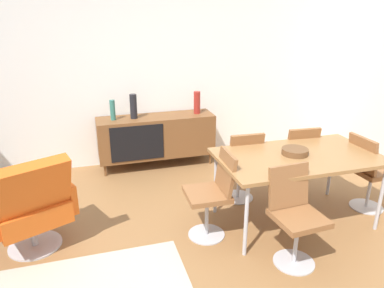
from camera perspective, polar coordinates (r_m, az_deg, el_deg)
name	(u,v)px	position (r m, az deg, el deg)	size (l,w,h in m)	color
ground_plane	(184,271)	(3.28, -1.20, -19.24)	(8.32, 8.32, 0.00)	olive
wall_back	(133,64)	(5.14, -9.24, 12.26)	(6.80, 0.12, 2.80)	white
sideboard	(156,136)	(5.10, -5.61, 1.26)	(1.60, 0.45, 0.72)	brown
vase_cobalt	(197,103)	(5.12, 0.78, 6.50)	(0.09, 0.09, 0.31)	maroon
vase_sculptural_dark	(133,106)	(4.94, -9.14, 5.82)	(0.09, 0.09, 0.33)	black
vase_ceramic_small	(113,110)	(4.92, -12.30, 5.20)	(0.07, 0.07, 0.27)	#337266
dining_table	(298,159)	(3.77, 16.24, -2.27)	(1.60, 0.90, 0.74)	olive
wooden_bowl_on_table	(295,151)	(3.75, 15.79, -1.13)	(0.26, 0.26, 0.06)	brown
dining_chair_back_right	(296,156)	(4.46, 15.94, -1.86)	(0.43, 0.45, 0.86)	brown
dining_chair_near_window	(213,192)	(3.49, 3.34, -7.44)	(0.44, 0.41, 0.86)	brown
dining_chair_front_left	(295,213)	(3.27, 15.75, -10.27)	(0.43, 0.45, 0.86)	brown
dining_chair_far_end	(369,170)	(4.38, 25.87, -3.63)	(0.44, 0.42, 0.86)	brown
dining_chair_back_left	(241,163)	(4.15, 7.72, -2.96)	(0.41, 0.44, 0.86)	brown
lounge_chair_red	(31,205)	(3.57, -23.93, -8.68)	(0.86, 0.84, 0.95)	#D85919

